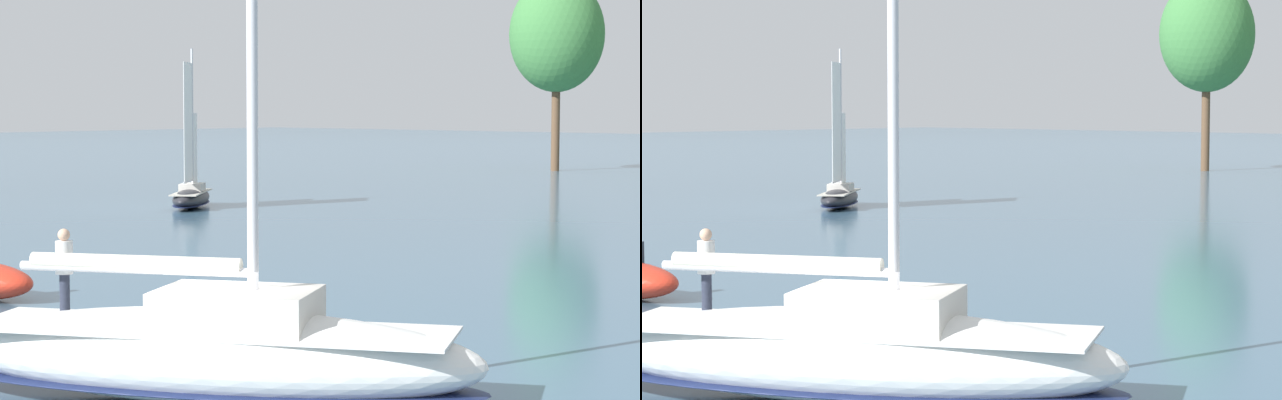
# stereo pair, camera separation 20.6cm
# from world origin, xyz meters

# --- Properties ---
(tree_shore_left) EXTENTS (7.92, 7.92, 16.30)m
(tree_shore_left) POSITION_xyz_m (-40.14, 74.78, 11.41)
(tree_shore_left) COLOR brown
(tree_shore_left) RESTS_ON ground
(sailboat_main) EXTENTS (10.63, 7.74, 14.48)m
(sailboat_main) POSITION_xyz_m (0.02, 0.01, 0.98)
(sailboat_main) COLOR white
(sailboat_main) RESTS_ON ground
(sailboat_moored_far_slip) EXTENTS (5.31, 5.94, 8.61)m
(sailboat_moored_far_slip) POSITION_xyz_m (-33.86, 28.87, 0.74)
(sailboat_moored_far_slip) COLOR #232328
(sailboat_moored_far_slip) RESTS_ON ground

